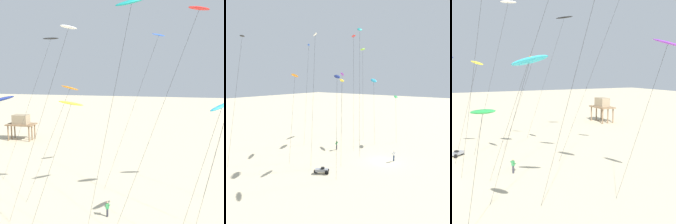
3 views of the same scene
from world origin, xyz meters
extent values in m
ellipsoid|color=green|center=(13.27, 4.17, 8.88)|extent=(2.46, 1.77, 0.60)
cylinder|color=#262626|center=(12.48, 3.62, 4.39)|extent=(1.62, 1.14, 8.78)
cylinder|color=#262626|center=(2.05, 18.19, 9.71)|extent=(6.31, 4.41, 19.43)
ellipsoid|color=black|center=(-9.65, 20.86, 19.36)|extent=(2.07, 2.54, 0.57)
cylinder|color=#262626|center=(-12.64, 18.78, 9.63)|extent=(6.02, 4.20, 19.27)
ellipsoid|color=#33BFE0|center=(11.01, 8.06, 12.14)|extent=(2.79, 2.77, 1.20)
cylinder|color=#262626|center=(9.22, 6.81, 6.01)|extent=(3.61, 2.53, 12.02)
cylinder|color=#262626|center=(5.49, 9.24, 10.43)|extent=(7.35, 5.13, 20.87)
ellipsoid|color=orange|center=(-4.70, 14.09, 13.04)|extent=(2.15, 1.21, 0.86)
cylinder|color=#262626|center=(-6.96, 12.52, 6.48)|extent=(4.55, 3.18, 12.97)
cylinder|color=#262626|center=(11.73, 10.96, 9.36)|extent=(4.46, 3.11, 18.73)
ellipsoid|color=white|center=(-3.49, 10.59, 19.39)|extent=(1.61, 1.93, 0.51)
cylinder|color=#262626|center=(-6.20, 8.70, 9.65)|extent=(5.46, 3.81, 19.32)
cylinder|color=#262626|center=(1.46, 5.40, 10.29)|extent=(3.69, 2.58, 20.59)
ellipsoid|color=yellow|center=(-2.02, 6.51, 12.26)|extent=(2.25, 1.42, 0.67)
cylinder|color=#262626|center=(-3.83, 5.25, 6.08)|extent=(3.65, 2.55, 12.17)
ellipsoid|color=purple|center=(14.24, 18.25, 13.53)|extent=(2.59, 1.66, 1.00)
cylinder|color=#262626|center=(12.67, 17.15, 6.73)|extent=(3.18, 2.22, 13.46)
cylinder|color=#33333D|center=(0.63, 9.54, 0.44)|extent=(0.22, 0.22, 0.88)
cube|color=#338C4C|center=(0.63, 9.54, 1.17)|extent=(0.39, 0.35, 0.58)
sphere|color=tan|center=(0.63, 9.54, 1.57)|extent=(0.20, 0.20, 0.20)
cylinder|color=#338C4C|center=(0.44, 9.43, 1.22)|extent=(0.34, 0.48, 0.39)
cylinder|color=#338C4C|center=(0.82, 9.66, 1.22)|extent=(0.34, 0.48, 0.39)
cylinder|color=#846647|center=(-26.02, 35.67, 1.61)|extent=(0.28, 0.28, 3.23)
cylinder|color=#846647|center=(-21.30, 35.67, 1.61)|extent=(0.28, 0.28, 3.23)
cylinder|color=#846647|center=(-26.02, 38.35, 1.61)|extent=(0.28, 0.28, 3.23)
cylinder|color=#846647|center=(-21.30, 38.35, 1.61)|extent=(0.28, 0.28, 3.23)
cylinder|color=#846647|center=(-26.02, 37.01, 1.61)|extent=(0.28, 0.28, 3.23)
cylinder|color=#846647|center=(-21.30, 37.01, 1.61)|extent=(0.28, 0.28, 3.23)
cube|color=#846647|center=(-23.66, 37.01, 3.35)|extent=(5.90, 3.35, 0.24)
cube|color=#9E896B|center=(-23.66, 37.01, 4.44)|extent=(3.25, 2.01, 1.95)
cube|color=gray|center=(-9.07, 4.65, 0.44)|extent=(1.56, 1.79, 0.36)
cube|color=black|center=(-8.98, 4.53, 0.72)|extent=(0.61, 0.61, 0.20)
cylinder|color=black|center=(-9.54, 5.30, 0.26)|extent=(0.40, 0.49, 0.52)
cylinder|color=black|center=(-8.28, 4.33, 0.26)|extent=(0.40, 0.49, 0.52)
camera|label=1|loc=(6.11, -17.24, 15.48)|focal=45.23mm
camera|label=2|loc=(-31.96, -15.40, 12.61)|focal=38.15mm
camera|label=3|loc=(31.78, 0.89, 11.40)|focal=47.37mm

